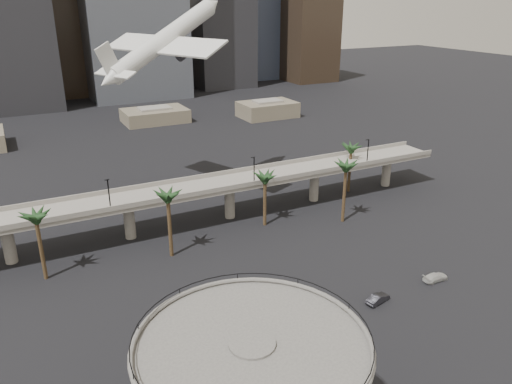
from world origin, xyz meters
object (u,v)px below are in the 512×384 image
overpass (181,195)px  car_b (378,299)px  airborne_jet (164,41)px  car_c (435,277)px  car_a (304,317)px

overpass → car_b: 45.34m
airborne_jet → car_c: bearing=-87.0°
car_c → airborne_jet: bearing=27.1°
car_a → car_c: bearing=-75.1°
car_b → car_a: bearing=71.6°
overpass → airborne_jet: airborne_jet is taller
airborne_jet → car_c: airborne_jet is taller
car_a → car_c: 26.35m
car_b → car_c: size_ratio=0.95×
overpass → car_c: (31.64, -40.17, -6.66)m
airborne_jet → car_a: size_ratio=7.28×
overpass → airborne_jet: size_ratio=3.84×
car_a → car_b: car_a is taller
overpass → car_c: 51.57m
car_a → car_b: size_ratio=1.04×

